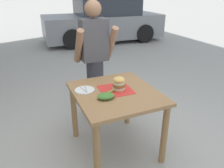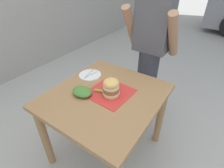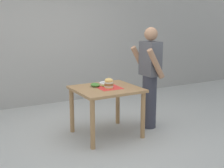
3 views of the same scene
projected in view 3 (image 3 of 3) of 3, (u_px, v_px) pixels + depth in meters
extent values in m
plane|color=#ADAAA3|center=(107.00, 135.00, 5.00)|extent=(80.00, 80.00, 0.00)
cube|color=#9E7247|center=(106.00, 89.00, 4.84)|extent=(0.89, 0.98, 0.04)
cylinder|color=#9E7247|center=(72.00, 110.00, 5.05)|extent=(0.07, 0.07, 0.73)
cylinder|color=#9E7247|center=(93.00, 125.00, 4.39)|extent=(0.07, 0.07, 0.73)
cylinder|color=#9E7247|center=(118.00, 103.00, 5.46)|extent=(0.07, 0.07, 0.73)
cylinder|color=#9E7247|center=(143.00, 115.00, 4.80)|extent=(0.07, 0.07, 0.73)
cube|color=red|center=(109.00, 88.00, 4.84)|extent=(0.37, 0.37, 0.00)
cylinder|color=#E5B25B|center=(109.00, 87.00, 4.80)|extent=(0.13, 0.13, 0.02)
cylinder|color=beige|center=(109.00, 86.00, 4.80)|extent=(0.14, 0.14, 0.02)
cylinder|color=brown|center=(109.00, 84.00, 4.79)|extent=(0.14, 0.14, 0.04)
cylinder|color=beige|center=(109.00, 82.00, 4.79)|extent=(0.14, 0.14, 0.02)
ellipsoid|color=#E5B25B|center=(109.00, 80.00, 4.78)|extent=(0.13, 0.13, 0.07)
cylinder|color=#D1B77F|center=(109.00, 78.00, 4.77)|extent=(0.00, 0.00, 0.05)
cylinder|color=#8EA83D|center=(104.00, 86.00, 4.88)|extent=(0.09, 0.05, 0.02)
cylinder|color=white|center=(106.00, 83.00, 5.17)|extent=(0.22, 0.22, 0.01)
cylinder|color=silver|center=(106.00, 82.00, 5.18)|extent=(0.04, 0.17, 0.01)
cylinder|color=silver|center=(107.00, 82.00, 5.16)|extent=(0.03, 0.17, 0.01)
ellipsoid|color=#477F33|center=(95.00, 85.00, 4.92)|extent=(0.18, 0.14, 0.06)
cylinder|color=#33333D|center=(149.00, 102.00, 5.25)|extent=(0.24, 0.24, 0.90)
cube|color=#4C4C51|center=(150.00, 59.00, 5.10)|extent=(0.36, 0.22, 0.56)
sphere|color=#9E7051|center=(151.00, 34.00, 5.01)|extent=(0.22, 0.22, 0.22)
cylinder|color=#9E7051|center=(139.00, 60.00, 5.28)|extent=(0.09, 0.34, 0.50)
cylinder|color=#9E7051|center=(156.00, 64.00, 4.88)|extent=(0.09, 0.34, 0.50)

